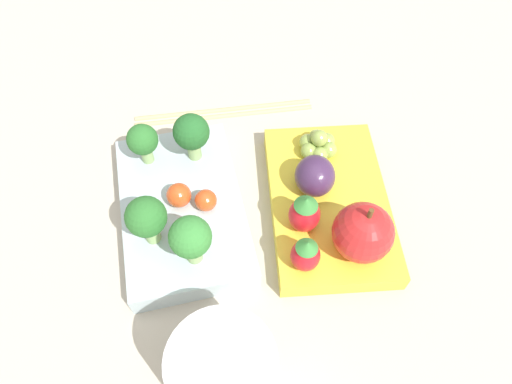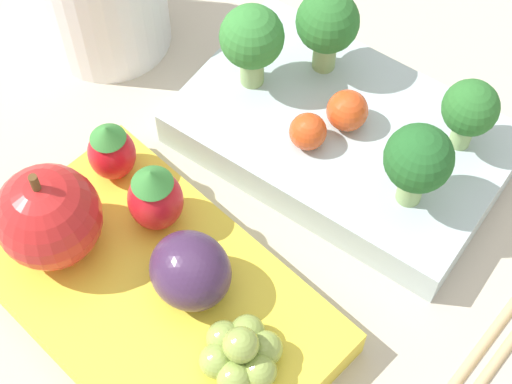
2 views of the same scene
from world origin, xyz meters
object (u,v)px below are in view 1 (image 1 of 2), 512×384
Objects in this scene: chopsticks_pair at (224,111)px; broccoli_floret_1 at (146,218)px; broccoli_floret_0 at (143,141)px; cherry_tomato_1 at (206,200)px; plum at (315,176)px; strawberry_1 at (306,254)px; broccoli_floret_3 at (191,133)px; bento_box_savoury at (183,205)px; apple at (363,233)px; strawberry_0 at (305,213)px; grape_cluster at (318,145)px; drinking_cup at (224,375)px; bento_box_fruit at (329,206)px; broccoli_floret_2 at (190,238)px; cherry_tomato_0 at (179,191)px.

broccoli_floret_1 is at bearing 159.38° from chopsticks_pair.
cherry_tomato_1 is (-0.06, -0.06, -0.02)m from broccoli_floret_0.
broccoli_floret_1 is 1.30× the size of plum.
broccoli_floret_3 is at bearing 37.57° from strawberry_1.
apple reaches higher than bento_box_savoury.
broccoli_floret_0 is 0.74× the size of apple.
bento_box_savoury is 4.73× the size of plum.
grape_cluster is at bearing -16.30° from strawberry_0.
drinking_cup is at bearing -161.42° from broccoli_floret_0.
apple is 1.42× the size of strawberry_0.
bento_box_savoury is 0.15m from grape_cluster.
bento_box_fruit is 0.20m from drinking_cup.
bento_box_savoury reaches higher than bento_box_fruit.
chopsticks_pair is (0.20, -0.03, -0.06)m from broccoli_floret_2.
apple is 0.05m from strawberry_1.
broccoli_floret_1 is 0.70× the size of drinking_cup.
plum is (0.01, -0.13, 0.03)m from bento_box_savoury.
apple reaches higher than grape_cluster.
broccoli_floret_1 reaches higher than strawberry_1.
bento_box_fruit is at bearing -48.36° from strawberry_0.
grape_cluster reaches higher than chopsticks_pair.
plum is at bearing -27.41° from drinking_cup.
cherry_tomato_1 is (0.03, -0.05, -0.02)m from broccoli_floret_1.
cherry_tomato_1 is at bearing 91.18° from bento_box_fruit.
cherry_tomato_0 is 0.17m from apple.
broccoli_floret_1 is at bearing 26.13° from drinking_cup.
strawberry_0 is 1.12× the size of strawberry_1.
drinking_cup is (-0.11, 0.12, -0.01)m from apple.
chopsticks_pair is (0.31, -0.00, -0.04)m from drinking_cup.
broccoli_floret_3 is 0.13m from plum.
broccoli_floret_1 is at bearing -172.96° from broccoli_floret_0.
bento_box_fruit is at bearing -107.90° from broccoli_floret_0.
strawberry_1 is at bearing 152.86° from bento_box_fruit.
bento_box_fruit is (-0.01, -0.15, -0.00)m from bento_box_savoury.
drinking_cup reaches higher than cherry_tomato_1.
broccoli_floret_2 is 0.18m from grape_cluster.
broccoli_floret_3 is at bearing 49.28° from strawberry_0.
strawberry_1 is (-0.13, -0.15, -0.01)m from broccoli_floret_0.
plum is (-0.04, -0.17, -0.01)m from broccoli_floret_0.
bento_box_fruit is 4.37× the size of plum.
strawberry_0 is at bearing -5.53° from strawberry_1.
bento_box_savoury is at bearing -144.55° from broccoli_floret_0.
drinking_cup is at bearing 142.43° from strawberry_1.
plum is at bearing -72.04° from broccoli_floret_1.
bento_box_savoury is 8.49× the size of cherry_tomato_0.
broccoli_floret_0 is (0.05, 0.04, 0.04)m from bento_box_savoury.
drinking_cup is (-0.13, -0.06, -0.02)m from broccoli_floret_1.
bento_box_savoury is at bearing 165.98° from broccoli_floret_3.
bento_box_fruit is 3.35× the size of broccoli_floret_1.
broccoli_floret_1 and broccoli_floret_3 have the same top height.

